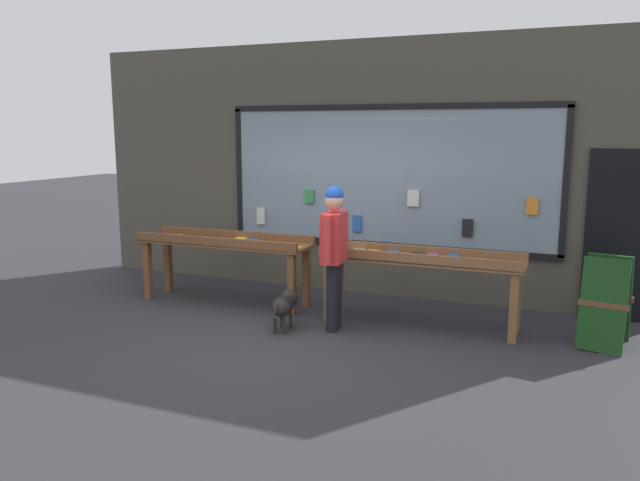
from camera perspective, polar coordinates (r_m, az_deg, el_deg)
The scene contains 7 objects.
ground_plane at distance 7.10m, azimuth -3.85°, elevation -9.02°, with size 40.00×40.00×0.00m, color #2D2D33.
shopfront_facade at distance 8.90m, azimuth 3.36°, elevation 6.44°, with size 8.25×0.29×3.54m.
display_table_left at distance 8.47m, azimuth -8.72°, elevation -0.67°, with size 2.39×0.67×0.94m.
display_table_right at distance 7.46m, azimuth 9.18°, elevation -2.27°, with size 2.39×0.60×0.93m.
person_browsing at distance 7.18m, azimuth 1.31°, elevation -0.56°, with size 0.27×0.66×1.69m.
small_dog at distance 7.33m, azimuth -3.29°, elevation -5.91°, with size 0.26×0.58×0.44m.
sandwich_board_sign at distance 7.43m, azimuth 24.67°, elevation -5.04°, with size 0.57×0.67×0.99m.
Camera 1 is at (3.01, -5.99, 2.34)m, focal length 35.00 mm.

